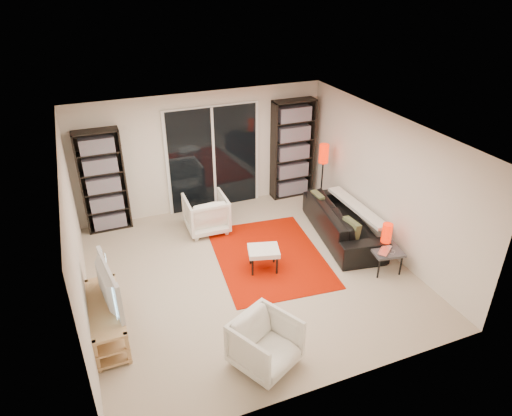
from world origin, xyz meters
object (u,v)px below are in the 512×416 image
object	(u,v)px
bookshelf_left	(103,182)
tv_stand	(107,319)
bookshelf_right	(293,149)
armchair_back	(206,213)
ottoman	(264,252)
armchair_front	(265,344)
floor_lamp	(323,160)
sofa	(343,221)
side_table	(386,251)

from	to	relation	value
bookshelf_left	tv_stand	xyz separation A→B (m)	(-0.34, -2.94, -0.71)
bookshelf_right	armchair_back	world-z (taller)	bookshelf_right
armchair_back	ottoman	xyz separation A→B (m)	(0.51, -1.58, -0.01)
armchair_front	floor_lamp	bearing A→B (deg)	24.86
bookshelf_left	bookshelf_right	xyz separation A→B (m)	(3.85, -0.00, 0.07)
tv_stand	sofa	bearing A→B (deg)	13.29
bookshelf_right	sofa	world-z (taller)	bookshelf_right
bookshelf_left	armchair_front	world-z (taller)	bookshelf_left
bookshelf_left	armchair_back	bearing A→B (deg)	-24.41
side_table	armchair_front	bearing A→B (deg)	-156.60
sofa	side_table	size ratio (longest dim) A/B	3.89
bookshelf_left	armchair_front	xyz separation A→B (m)	(1.44, -4.23, -0.64)
armchair_back	ottoman	size ratio (longest dim) A/B	1.32
tv_stand	floor_lamp	distance (m)	5.04
tv_stand	sofa	xyz separation A→B (m)	(4.31, 1.02, 0.05)
bookshelf_left	floor_lamp	bearing A→B (deg)	-10.77
bookshelf_left	floor_lamp	world-z (taller)	bookshelf_left
tv_stand	armchair_back	xyz separation A→B (m)	(2.04, 2.17, 0.09)
floor_lamp	ottoman	bearing A→B (deg)	-141.10
armchair_front	armchair_back	bearing A→B (deg)	58.67
armchair_front	tv_stand	bearing A→B (deg)	117.03
bookshelf_left	armchair_back	distance (m)	1.97
ottoman	side_table	bearing A→B (deg)	-22.19
bookshelf_right	armchair_back	xyz separation A→B (m)	(-2.15, -0.77, -0.70)
sofa	side_table	xyz separation A→B (m)	(0.08, -1.18, 0.04)
sofa	floor_lamp	bearing A→B (deg)	1.00
bookshelf_right	side_table	world-z (taller)	bookshelf_right
tv_stand	floor_lamp	size ratio (longest dim) A/B	0.98
armchair_back	floor_lamp	world-z (taller)	floor_lamp
ottoman	tv_stand	bearing A→B (deg)	-166.86
armchair_back	ottoman	bearing A→B (deg)	109.12
side_table	bookshelf_left	bearing A→B (deg)	142.60
sofa	floor_lamp	world-z (taller)	floor_lamp
bookshelf_left	side_table	bearing A→B (deg)	-37.40
tv_stand	ottoman	distance (m)	2.62
bookshelf_left	tv_stand	distance (m)	3.05
ottoman	side_table	distance (m)	2.00
armchair_front	ottoman	bearing A→B (deg)	40.80
tv_stand	armchair_back	world-z (taller)	armchair_back
sofa	ottoman	size ratio (longest dim) A/B	3.69
bookshelf_left	side_table	size ratio (longest dim) A/B	3.49
bookshelf_left	bookshelf_right	bearing A→B (deg)	-0.00
side_table	floor_lamp	world-z (taller)	floor_lamp
side_table	floor_lamp	bearing A→B (deg)	87.91
sofa	bookshelf_left	bearing A→B (deg)	73.64
bookshelf_right	ottoman	bearing A→B (deg)	-125.00
tv_stand	side_table	bearing A→B (deg)	-2.07
armchair_back	floor_lamp	xyz separation A→B (m)	(2.44, -0.02, 0.71)
armchair_front	floor_lamp	distance (m)	4.44
ottoman	bookshelf_right	bearing A→B (deg)	55.00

